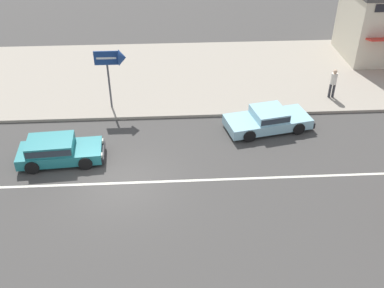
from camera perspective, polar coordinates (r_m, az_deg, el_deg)
ground_plane at (r=18.88m, az=-8.76°, el=-4.92°), size 160.00×160.00×0.00m
lane_centre_stripe at (r=18.88m, az=-8.76°, el=-4.91°), size 50.40×0.14×0.01m
kerb_strip at (r=27.49m, az=-7.30°, el=8.56°), size 68.00×10.00×0.15m
hatchback_teal_1 at (r=20.45m, az=-16.78°, el=-0.70°), size 3.80×1.96×1.10m
sedan_pale_blue_3 at (r=22.20m, az=9.67°, el=3.13°), size 4.45×2.55×1.06m
arrow_signboard at (r=22.84m, az=-9.32°, el=10.48°), size 1.58×0.79×3.17m
pedestrian_mid_kerb at (r=25.43m, az=17.52°, el=7.60°), size 0.34×0.34×1.63m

